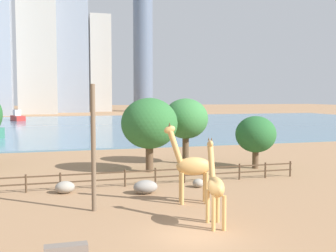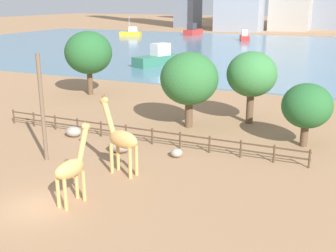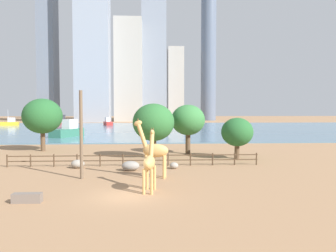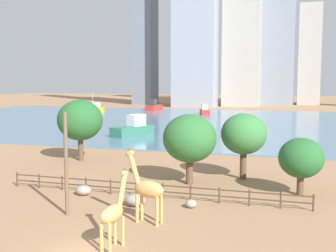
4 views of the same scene
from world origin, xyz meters
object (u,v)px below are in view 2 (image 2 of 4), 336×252
object	(u,v)px
boulder_small	(119,146)
boat_tug	(157,58)
tree_right_tall	(307,106)
giraffe_tall	(121,139)
tree_left_small	(252,75)
boulder_by_pole	(177,153)
boulder_near_fence	(74,132)
utility_pole	(42,109)
tree_center_broad	(189,79)
boat_ferry	(193,31)
tree_left_large	(88,53)
giraffe_companion	(72,168)
boat_sailboat	(131,33)
boat_barge	(245,37)

from	to	relation	value
boulder_small	boat_tug	world-z (taller)	boat_tug
tree_right_tall	giraffe_tall	bearing A→B (deg)	-134.11
tree_right_tall	tree_left_small	bearing A→B (deg)	139.75
boulder_by_pole	boulder_near_fence	bearing A→B (deg)	174.95
utility_pole	tree_center_broad	size ratio (longest dim) A/B	1.13
utility_pole	boat_ferry	distance (m)	108.62
boat_tug	tree_left_large	bearing A→B (deg)	27.55
boulder_small	boat_tug	size ratio (longest dim) A/B	0.19
utility_pole	giraffe_companion	bearing A→B (deg)	-38.73
tree_left_large	boat_sailboat	size ratio (longest dim) A/B	1.10
giraffe_tall	tree_center_broad	world-z (taller)	tree_center_broad
boulder_small	boat_ferry	world-z (taller)	boat_ferry
tree_right_tall	boat_ferry	bearing A→B (deg)	115.76
tree_left_small	boulder_near_fence	bearing A→B (deg)	-141.02
giraffe_tall	boulder_near_fence	size ratio (longest dim) A/B	3.82
boulder_small	boat_sailboat	distance (m)	101.79
giraffe_tall	boat_tug	xyz separation A→B (m)	(-17.77, 42.19, -0.95)
tree_left_small	boat_ferry	distance (m)	98.09
boulder_small	tree_center_broad	size ratio (longest dim) A/B	0.26
boulder_small	tree_left_small	distance (m)	14.14
tree_left_small	giraffe_companion	bearing A→B (deg)	-104.37
boulder_near_fence	boat_sailboat	distance (m)	97.78
tree_left_small	boat_tug	bearing A→B (deg)	129.59
boulder_near_fence	tree_left_small	xyz separation A→B (m)	(12.30, 9.95, 4.06)
utility_pole	boulder_by_pole	distance (m)	9.87
boat_ferry	boat_barge	xyz separation A→B (m)	(19.47, -11.23, -0.30)
tree_left_large	tree_right_tall	distance (m)	27.15
boulder_near_fence	boat_barge	xyz separation A→B (m)	(-8.23, 88.23, 0.74)
giraffe_tall	boat_tug	distance (m)	45.79
giraffe_companion	boat_tug	world-z (taller)	giraffe_companion
boulder_by_pole	tree_left_large	xyz separation A→B (m)	(-17.61, 14.99, 4.63)
boulder_small	tree_left_small	xyz separation A→B (m)	(6.91, 11.66, 4.01)
boulder_by_pole	boat_ferry	world-z (taller)	boat_ferry
tree_center_broad	tree_left_small	size ratio (longest dim) A/B	1.01
utility_pole	boat_ferry	world-z (taller)	utility_pole
boulder_small	tree_center_broad	distance (m)	9.33
boulder_near_fence	giraffe_tall	bearing A→B (deg)	-33.63
giraffe_companion	utility_pole	bearing A→B (deg)	60.58
giraffe_companion	utility_pole	size ratio (longest dim) A/B	0.61
tree_center_broad	boat_barge	size ratio (longest dim) A/B	0.97
giraffe_companion	boulder_small	world-z (taller)	giraffe_companion
boulder_near_fence	boat_ferry	xyz separation A→B (m)	(-27.70, 99.46, 1.04)
giraffe_companion	tree_left_large	world-z (taller)	tree_left_large
giraffe_companion	boulder_small	size ratio (longest dim) A/B	2.68
boulder_by_pole	boat_ferry	size ratio (longest dim) A/B	0.10
boulder_small	tree_right_tall	distance (m)	14.46
giraffe_tall	tree_left_large	size ratio (longest dim) A/B	0.69
boulder_small	tree_center_broad	world-z (taller)	tree_center_broad
boulder_small	boat_barge	xyz separation A→B (m)	(-13.62, 89.95, 0.69)
giraffe_companion	boulder_by_pole	bearing A→B (deg)	-5.76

